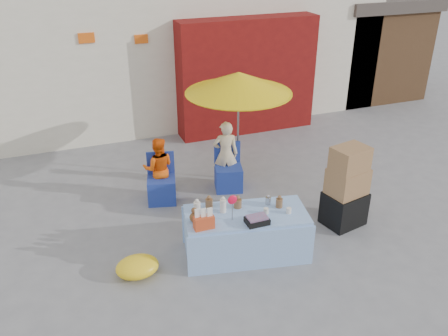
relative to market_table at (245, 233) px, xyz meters
name	(u,v)px	position (x,y,z in m)	size (l,w,h in m)	color
ground	(221,247)	(-0.29, 0.27, -0.35)	(80.00, 80.00, 0.00)	slate
market_table	(245,233)	(0.00, 0.00, 0.00)	(1.91, 1.17, 1.08)	#9AC5F7
chair_left	(162,188)	(-0.77, 1.92, -0.10)	(0.58, 0.57, 0.85)	#203695
chair_right	(228,176)	(0.48, 1.92, -0.10)	(0.58, 0.57, 0.85)	#203695
vendor_orange	(159,168)	(-0.78, 2.06, 0.21)	(0.55, 0.43, 1.13)	#EF560C
vendor_beige	(226,154)	(0.47, 2.06, 0.28)	(0.46, 0.30, 1.27)	beige
umbrella	(239,83)	(0.77, 2.21, 1.54)	(1.90, 1.90, 2.09)	gray
box_stack	(346,189)	(1.80, 0.17, 0.28)	(0.71, 0.62, 1.36)	black
tarp_bundle	(137,267)	(-1.59, 0.06, -0.22)	(0.60, 0.48, 0.27)	yellow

